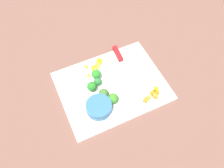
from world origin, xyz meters
TOP-DOWN VIEW (x-y plane):
  - ground_plane at (0.00, 0.00)m, footprint 4.00×4.00m
  - cutting_board at (0.00, 0.00)m, footprint 0.41×0.32m
  - prep_bowl at (0.09, 0.07)m, footprint 0.10×0.10m
  - chef_knife at (-0.08, -0.07)m, footprint 0.04×0.31m
  - carrot_dice_0 at (-0.10, 0.11)m, footprint 0.01×0.02m
  - carrot_dice_1 at (-0.08, 0.12)m, footprint 0.02×0.02m
  - carrot_dice_2 at (-0.14, 0.11)m, footprint 0.02×0.02m
  - carrot_dice_3 at (-0.12, 0.10)m, footprint 0.02×0.02m
  - carrot_dice_4 at (-0.14, 0.09)m, footprint 0.02×0.02m
  - carrot_dice_5 at (-0.13, 0.12)m, footprint 0.02×0.02m
  - pepper_dice_0 at (0.04, -0.11)m, footprint 0.02×0.02m
  - pepper_dice_1 at (0.04, -0.09)m, footprint 0.02×0.02m
  - pepper_dice_2 at (0.06, -0.12)m, footprint 0.02×0.02m
  - pepper_dice_3 at (0.05, -0.03)m, footprint 0.02×0.02m
  - pepper_dice_4 at (0.02, -0.11)m, footprint 0.03×0.03m
  - pepper_dice_5 at (0.07, -0.08)m, footprint 0.02×0.02m
  - pepper_dice_6 at (0.00, -0.12)m, footprint 0.03×0.03m
  - broccoli_floret_0 at (0.05, 0.03)m, footprint 0.04×0.04m
  - broccoli_floret_1 at (0.05, -0.03)m, footprint 0.03×0.03m
  - broccoli_floret_2 at (0.04, -0.06)m, footprint 0.04×0.04m
  - broccoli_floret_3 at (0.08, -0.01)m, footprint 0.04×0.04m
  - broccoli_floret_4 at (0.03, 0.07)m, footprint 0.04×0.04m

SIDE VIEW (x-z plane):
  - ground_plane at x=0.00m, z-range 0.00..0.00m
  - cutting_board at x=0.00m, z-range 0.00..0.01m
  - pepper_dice_3 at x=0.05m, z-range 0.01..0.02m
  - pepper_dice_2 at x=0.06m, z-range 0.01..0.02m
  - pepper_dice_5 at x=0.07m, z-range 0.01..0.02m
  - carrot_dice_0 at x=-0.10m, z-range 0.01..0.02m
  - pepper_dice_1 at x=0.04m, z-range 0.01..0.02m
  - pepper_dice_0 at x=0.04m, z-range 0.01..0.02m
  - carrot_dice_2 at x=-0.14m, z-range 0.01..0.03m
  - carrot_dice_3 at x=-0.12m, z-range 0.01..0.03m
  - chef_knife at x=-0.08m, z-range 0.01..0.03m
  - carrot_dice_1 at x=-0.08m, z-range 0.01..0.03m
  - carrot_dice_4 at x=-0.14m, z-range 0.01..0.03m
  - pepper_dice_6 at x=0.00m, z-range 0.01..0.03m
  - carrot_dice_5 at x=-0.13m, z-range 0.01..0.03m
  - pepper_dice_4 at x=0.02m, z-range 0.01..0.03m
  - prep_bowl at x=0.09m, z-range 0.01..0.05m
  - broccoli_floret_0 at x=0.05m, z-range 0.01..0.05m
  - broccoli_floret_1 at x=0.05m, z-range 0.01..0.05m
  - broccoli_floret_4 at x=0.03m, z-range 0.01..0.05m
  - broccoli_floret_2 at x=0.04m, z-range 0.01..0.06m
  - broccoli_floret_3 at x=0.08m, z-range 0.01..0.06m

